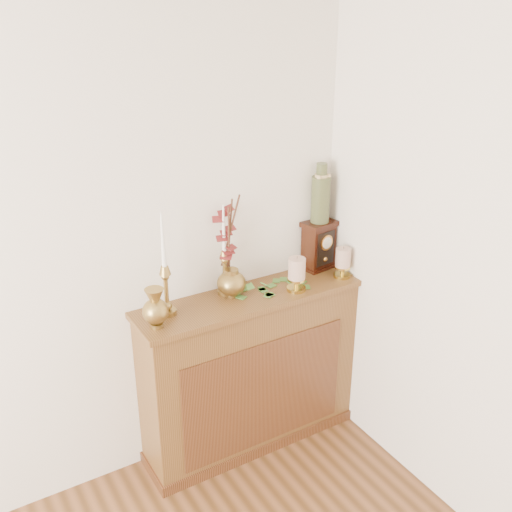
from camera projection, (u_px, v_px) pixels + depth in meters
console_shelf at (251, 375)px, 3.28m from camera, size 1.24×0.34×0.93m
candlestick_left at (166, 282)px, 2.83m from camera, size 0.09×0.09×0.52m
candlestick_center at (225, 265)px, 3.04m from camera, size 0.08×0.08×0.48m
bud_vase at (155, 309)px, 2.74m from camera, size 0.12×0.12×0.20m
ginger_jar at (227, 248)px, 3.01m from camera, size 0.23×0.24×0.55m
pillar_candle_left at (297, 273)px, 3.09m from camera, size 0.10×0.10×0.19m
pillar_candle_right at (343, 261)px, 3.24m from camera, size 0.09×0.09×0.18m
ivy_garland at (277, 286)px, 3.15m from camera, size 0.43×0.19×0.08m
mantel_clock at (319, 245)px, 3.34m from camera, size 0.20×0.15×0.28m
ceramic_vase at (321, 196)px, 3.23m from camera, size 0.10×0.10×0.33m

